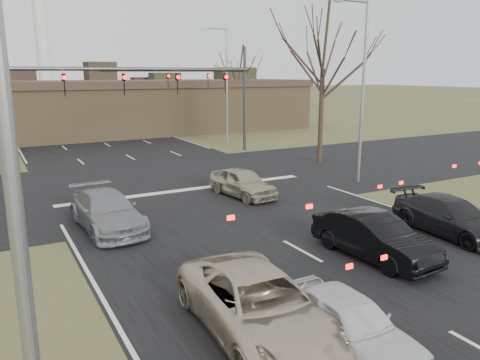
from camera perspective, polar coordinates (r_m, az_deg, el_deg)
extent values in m
plane|color=#494F2A|center=(14.37, 14.81, -12.29)|extent=(360.00, 360.00, 0.00)
cube|color=black|center=(70.12, -21.39, 7.11)|extent=(14.00, 300.00, 0.02)
cube|color=black|center=(26.63, -7.88, -0.24)|extent=(200.00, 14.00, 0.02)
cube|color=brown|center=(48.71, -15.64, 8.06)|extent=(42.00, 10.00, 4.60)
cube|color=#38281E|center=(48.58, -15.83, 11.17)|extent=(42.40, 10.40, 0.70)
cylinder|color=silver|center=(130.61, -23.11, 16.74)|extent=(3.20, 3.20, 34.00)
cylinder|color=#383A3D|center=(22.36, -27.12, 6.33)|extent=(0.24, 0.24, 8.00)
cylinder|color=#383A3D|center=(23.25, -12.43, 13.07)|extent=(12.00, 0.18, 0.18)
imported|color=black|center=(22.52, -20.63, 10.79)|extent=(0.16, 0.20, 1.00)
imported|color=black|center=(23.07, -13.96, 11.25)|extent=(0.16, 0.20, 1.00)
imported|color=black|center=(23.90, -7.67, 11.56)|extent=(0.16, 0.20, 1.00)
imported|color=black|center=(25.00, -1.85, 11.72)|extent=(0.16, 0.20, 1.00)
cylinder|color=#383A3D|center=(37.09, 0.58, 9.79)|extent=(0.24, 0.24, 8.00)
cylinder|color=#383A3D|center=(34.67, -7.57, 13.10)|extent=(11.00, 0.18, 0.18)
imported|color=black|center=(35.60, -3.93, 12.04)|extent=(0.16, 0.20, 1.00)
imported|color=black|center=(34.39, -8.78, 11.90)|extent=(0.16, 0.20, 1.00)
imported|color=black|center=(33.43, -13.94, 11.65)|extent=(0.16, 0.20, 1.00)
cylinder|color=gray|center=(5.36, -26.13, 0.66)|extent=(0.18, 0.18, 10.00)
cylinder|color=gray|center=(26.52, 14.75, 10.29)|extent=(0.18, 0.18, 10.00)
cylinder|color=gray|center=(26.07, 13.66, 20.46)|extent=(2.00, 0.12, 0.12)
cube|color=gray|center=(25.42, 11.87, 20.64)|extent=(0.50, 0.25, 0.15)
cylinder|color=gray|center=(40.81, -1.61, 11.47)|extent=(0.18, 0.18, 10.00)
cylinder|color=gray|center=(40.51, -2.98, 17.96)|extent=(2.00, 0.12, 0.12)
cube|color=gray|center=(40.08, -4.33, 17.93)|extent=(0.50, 0.25, 0.15)
cylinder|color=black|center=(32.47, 9.84, 7.67)|extent=(0.32, 0.32, 6.33)
cylinder|color=black|center=(50.57, -0.20, 8.89)|extent=(0.32, 0.32, 4.95)
imported|color=#BEB299|center=(11.29, 2.32, -14.89)|extent=(2.82, 5.56, 1.51)
imported|color=silver|center=(11.02, 13.10, -16.53)|extent=(1.57, 3.87, 1.32)
imported|color=black|center=(16.16, 16.02, -6.66)|extent=(1.83, 4.60, 1.49)
imported|color=black|center=(19.51, 24.31, -4.09)|extent=(2.23, 4.93, 1.40)
imported|color=gray|center=(19.12, -15.92, -3.64)|extent=(2.33, 5.17, 1.47)
imported|color=#A09C81|center=(23.24, 0.32, -0.30)|extent=(2.18, 4.33, 1.42)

